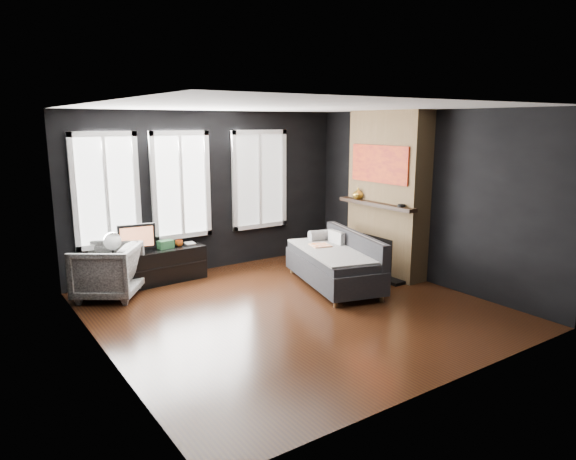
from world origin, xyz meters
TOP-DOWN VIEW (x-y plane):
  - floor at (0.00, 0.00)m, footprint 5.00×5.00m
  - ceiling at (0.00, 0.00)m, footprint 5.00×5.00m
  - wall_back at (0.00, 2.50)m, footprint 5.00×0.02m
  - wall_left at (-2.50, 0.00)m, footprint 0.02×5.00m
  - wall_right at (2.50, 0.00)m, footprint 0.02×5.00m
  - windows at (-0.45, 2.46)m, footprint 4.00×0.16m
  - fireplace at (2.30, 0.60)m, footprint 0.70×1.62m
  - sofa at (1.10, 0.51)m, footprint 1.44×2.14m
  - stripe_pillow at (1.40, 0.82)m, footprint 0.12×0.37m
  - armchair at (-1.95, 1.95)m, footprint 1.13×1.14m
  - media_console at (-1.12, 2.24)m, footprint 1.59×0.57m
  - monitor at (-1.41, 2.20)m, footprint 0.58×0.20m
  - desk_fan at (-1.78, 2.20)m, footprint 0.28×0.28m
  - mug at (-0.71, 2.25)m, footprint 0.14×0.12m
  - book at (-0.57, 2.32)m, footprint 0.16×0.03m
  - storage_box at (-0.94, 2.24)m, footprint 0.25×0.18m
  - mantel_vase at (2.05, 1.05)m, footprint 0.25×0.25m
  - mantel_clock at (2.05, 0.05)m, footprint 0.14×0.14m

SIDE VIEW (x-z plane):
  - floor at x=0.00m, z-range 0.00..0.00m
  - media_console at x=-1.12m, z-range 0.00..0.54m
  - sofa at x=1.10m, z-range 0.00..0.84m
  - armchair at x=-1.95m, z-range 0.00..0.87m
  - mug at x=-0.71m, z-range 0.54..0.66m
  - storage_box at x=-0.94m, z-range 0.54..0.67m
  - stripe_pillow at x=1.40m, z-range 0.42..0.79m
  - book at x=-0.57m, z-range 0.54..0.75m
  - desk_fan at x=-1.78m, z-range 0.54..0.92m
  - monitor at x=-1.41m, z-range 0.54..1.05m
  - mantel_clock at x=2.05m, z-range 1.23..1.27m
  - mantel_vase at x=2.05m, z-range 1.23..1.42m
  - wall_back at x=0.00m, z-range 0.00..2.70m
  - wall_left at x=-2.50m, z-range 0.00..2.70m
  - wall_right at x=2.50m, z-range 0.00..2.70m
  - fireplace at x=2.30m, z-range 0.00..2.70m
  - windows at x=-0.45m, z-range 1.50..3.26m
  - ceiling at x=0.00m, z-range 2.70..2.70m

